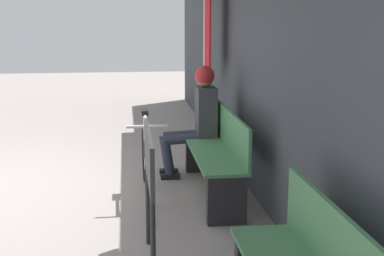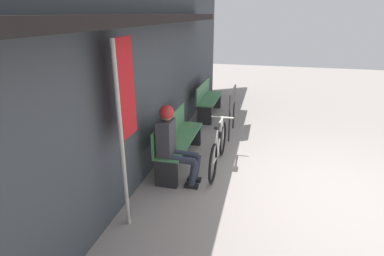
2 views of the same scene
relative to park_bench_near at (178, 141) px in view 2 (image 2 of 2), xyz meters
The scene contains 8 objects.
ground_plane 2.55m from the park_bench_near, 99.69° to the right, with size 24.00×24.00×0.00m, color gray.
storefront_wall 1.37m from the park_bench_near, 135.40° to the left, with size 12.00×0.56×3.20m.
park_bench_near is the anchor object (origin of this frame).
bicycle 0.74m from the park_bench_near, 89.44° to the right, with size 1.71×0.40×0.88m.
person_seated 0.76m from the park_bench_near, behind, with size 0.34×0.65×1.29m.
park_bench_far 2.82m from the park_bench_near, ahead, with size 1.53×0.42×0.88m.
banner_pole 2.00m from the park_bench_near, behind, with size 0.45×0.05×2.33m.
signboard 1.81m from the park_bench_near, 26.04° to the right, with size 1.02×0.04×1.04m.
Camera 2 is at (-4.31, 1.04, 2.57)m, focal length 28.00 mm.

